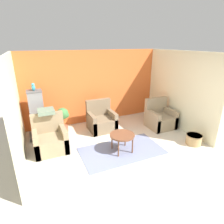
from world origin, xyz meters
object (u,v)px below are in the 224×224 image
(coffee_table, at_px, (122,136))
(potted_plant, at_px, (63,116))
(armchair_middle, at_px, (101,121))
(wicker_basket, at_px, (194,139))
(armchair_left, at_px, (50,140))
(parrot, at_px, (33,87))
(birdcage, at_px, (38,116))
(armchair_right, at_px, (160,118))

(coffee_table, bearing_deg, potted_plant, 123.38)
(armchair_middle, bearing_deg, wicker_basket, -43.68)
(armchair_left, height_order, parrot, parrot)
(armchair_left, distance_m, birdcage, 1.01)
(armchair_middle, bearing_deg, armchair_right, -18.00)
(coffee_table, relative_size, armchair_left, 0.67)
(potted_plant, height_order, wicker_basket, potted_plant)
(parrot, distance_m, wicker_basket, 4.61)
(armchair_right, height_order, potted_plant, armchair_right)
(armchair_middle, xyz_separation_m, birdcage, (-1.84, 0.29, 0.36))
(birdcage, height_order, wicker_basket, birdcage)
(armchair_middle, xyz_separation_m, parrot, (-1.84, 0.30, 1.20))
(armchair_left, bearing_deg, potted_plant, 62.59)
(armchair_left, height_order, armchair_middle, same)
(coffee_table, bearing_deg, armchair_right, 24.53)
(armchair_left, relative_size, birdcage, 0.67)
(armchair_left, distance_m, wicker_basket, 3.84)
(armchair_middle, distance_m, parrot, 2.22)
(armchair_middle, bearing_deg, parrot, 170.84)
(parrot, bearing_deg, wicker_basket, -29.83)
(potted_plant, bearing_deg, armchair_right, -17.53)
(armchair_middle, bearing_deg, potted_plant, 163.24)
(armchair_left, xyz_separation_m, wicker_basket, (3.62, -1.27, -0.15))
(parrot, xyz_separation_m, wicker_basket, (3.83, -2.19, -1.35))
(birdcage, relative_size, potted_plant, 1.81)
(parrot, distance_m, potted_plant, 1.22)
(coffee_table, height_order, armchair_middle, armchair_middle)
(wicker_basket, bearing_deg, potted_plant, 144.34)
(armchair_left, relative_size, parrot, 4.27)
(wicker_basket, bearing_deg, armchair_right, 96.93)
(coffee_table, bearing_deg, wicker_basket, -13.77)
(birdcage, height_order, potted_plant, birdcage)
(armchair_left, xyz_separation_m, birdcage, (-0.21, 0.92, 0.36))
(birdcage, xyz_separation_m, parrot, (0.00, 0.00, 0.84))
(armchair_middle, relative_size, wicker_basket, 2.21)
(parrot, xyz_separation_m, potted_plant, (0.71, 0.04, -1.00))
(armchair_right, height_order, birdcage, birdcage)
(armchair_middle, relative_size, potted_plant, 1.21)
(coffee_table, xyz_separation_m, birdcage, (-1.87, 1.71, 0.23))
(armchair_right, distance_m, armchair_middle, 1.92)
(armchair_middle, distance_m, potted_plant, 1.20)
(armchair_right, bearing_deg, armchair_left, -179.49)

